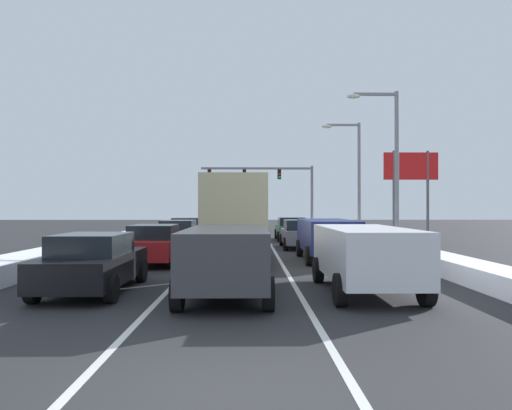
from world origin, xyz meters
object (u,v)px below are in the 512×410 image
object	(u,v)px
suv_charcoal_center_lane_nearest	(227,255)
box_truck_center_lane_second	(236,214)
sedan_white_left_lane_third	(178,235)
street_lamp_right_mid	(354,169)
suv_navy_right_lane_second	(327,236)
sedan_red_left_lane_second	(155,244)
sedan_green_right_lane_fourth	(291,229)
sedan_gray_right_lane_third	(300,234)
street_lamp_right_near	(390,155)
sedan_black_left_lane_nearest	(94,262)
roadside_sign_right	(411,176)
sedan_navy_left_lane_fourth	(187,230)
sedan_tan_center_lane_fourth	(244,227)
suv_white_right_lane_nearest	(365,253)
sedan_maroon_center_lane_third	(240,232)
traffic_light_gantry	(273,181)

from	to	relation	value
suv_charcoal_center_lane_nearest	box_truck_center_lane_second	size ratio (longest dim) A/B	0.68
sedan_white_left_lane_third	street_lamp_right_mid	size ratio (longest dim) A/B	0.57
suv_navy_right_lane_second	suv_charcoal_center_lane_nearest	distance (m)	8.69
street_lamp_right_mid	sedan_red_left_lane_second	bearing A→B (deg)	-128.06
sedan_green_right_lane_fourth	sedan_gray_right_lane_third	bearing A→B (deg)	-90.48
suv_charcoal_center_lane_nearest	sedan_red_left_lane_second	bearing A→B (deg)	114.16
street_lamp_right_near	sedan_gray_right_lane_third	bearing A→B (deg)	160.81
sedan_white_left_lane_third	sedan_red_left_lane_second	bearing A→B (deg)	-89.91
suv_charcoal_center_lane_nearest	sedan_black_left_lane_nearest	bearing A→B (deg)	168.21
street_lamp_right_mid	roadside_sign_right	bearing A→B (deg)	-60.51
box_truck_center_lane_second	sedan_navy_left_lane_fourth	size ratio (longest dim) A/B	1.60
sedan_black_left_lane_nearest	sedan_red_left_lane_second	xyz separation A→B (m)	(0.38, 6.19, 0.00)
sedan_tan_center_lane_fourth	sedan_black_left_lane_nearest	xyz separation A→B (m)	(-3.72, -21.50, 0.00)
suv_white_right_lane_nearest	sedan_navy_left_lane_fourth	distance (m)	19.64
sedan_tan_center_lane_fourth	street_lamp_right_near	world-z (taller)	street_lamp_right_near
suv_navy_right_lane_second	sedan_white_left_lane_third	bearing A→B (deg)	141.49
sedan_black_left_lane_nearest	sedan_navy_left_lane_fourth	size ratio (longest dim) A/B	1.00
suv_charcoal_center_lane_nearest	street_lamp_right_mid	bearing A→B (deg)	69.67
sedan_maroon_center_lane_third	roadside_sign_right	bearing A→B (deg)	4.38
sedan_navy_left_lane_fourth	traffic_light_gantry	xyz separation A→B (m)	(6.27, 16.21, 3.97)
sedan_tan_center_lane_fourth	sedan_green_right_lane_fourth	bearing A→B (deg)	-34.61
sedan_black_left_lane_nearest	sedan_navy_left_lane_fourth	xyz separation A→B (m)	(0.10, 18.13, 0.00)
sedan_tan_center_lane_fourth	roadside_sign_right	distance (m)	11.91
sedan_white_left_lane_third	street_lamp_right_mid	xyz separation A→B (m)	(10.76, 7.34, 3.98)
sedan_red_left_lane_second	sedan_gray_right_lane_third	bearing A→B (deg)	47.54
sedan_white_left_lane_third	roadside_sign_right	distance (m)	13.92
suv_navy_right_lane_second	sedan_maroon_center_lane_third	bearing A→B (deg)	115.69
box_truck_center_lane_second	sedan_red_left_lane_second	world-z (taller)	box_truck_center_lane_second
street_lamp_right_near	street_lamp_right_mid	xyz separation A→B (m)	(-0.01, 8.25, -0.08)
street_lamp_right_near	suv_charcoal_center_lane_nearest	bearing A→B (deg)	-121.73
sedan_gray_right_lane_third	sedan_tan_center_lane_fourth	bearing A→B (deg)	110.15
suv_charcoal_center_lane_nearest	street_lamp_right_mid	size ratio (longest dim) A/B	0.62
sedan_navy_left_lane_fourth	street_lamp_right_near	bearing A→B (deg)	-30.37
suv_white_right_lane_nearest	street_lamp_right_mid	xyz separation A→B (m)	(4.12, 20.17, 3.73)
box_truck_center_lane_second	street_lamp_right_near	xyz separation A→B (m)	(7.64, 4.68, 2.92)
sedan_white_left_lane_third	sedan_gray_right_lane_third	bearing A→B (deg)	5.40
box_truck_center_lane_second	sedan_maroon_center_lane_third	size ratio (longest dim) A/B	1.60
suv_white_right_lane_nearest	box_truck_center_lane_second	distance (m)	8.09
box_truck_center_lane_second	sedan_navy_left_lane_fourth	world-z (taller)	box_truck_center_lane_second
suv_charcoal_center_lane_nearest	sedan_red_left_lane_second	distance (m)	7.58
suv_charcoal_center_lane_nearest	sedan_black_left_lane_nearest	xyz separation A→B (m)	(-3.48, 0.73, -0.25)
sedan_tan_center_lane_fourth	traffic_light_gantry	world-z (taller)	traffic_light_gantry
sedan_white_left_lane_third	sedan_green_right_lane_fourth	bearing A→B (deg)	46.40
sedan_black_left_lane_nearest	sedan_white_left_lane_third	xyz separation A→B (m)	(0.37, 12.57, 0.00)
roadside_sign_right	suv_white_right_lane_nearest	bearing A→B (deg)	-112.43
suv_white_right_lane_nearest	sedan_tan_center_lane_fourth	world-z (taller)	suv_white_right_lane_nearest
sedan_tan_center_lane_fourth	sedan_navy_left_lane_fourth	world-z (taller)	same
suv_charcoal_center_lane_nearest	traffic_light_gantry	world-z (taller)	traffic_light_gantry
sedan_tan_center_lane_fourth	roadside_sign_right	size ratio (longest dim) A/B	0.82
sedan_gray_right_lane_third	suv_charcoal_center_lane_nearest	distance (m)	14.29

